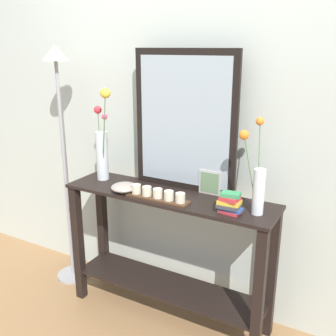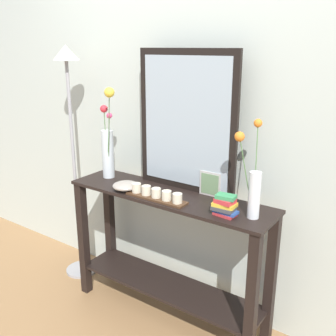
{
  "view_description": "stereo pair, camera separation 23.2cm",
  "coord_description": "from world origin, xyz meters",
  "px_view_note": "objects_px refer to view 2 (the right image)",
  "views": [
    {
      "loc": [
        1.08,
        -1.94,
        1.71
      ],
      "look_at": [
        0.0,
        0.0,
        1.02
      ],
      "focal_mm": 41.98,
      "sensor_mm": 36.0,
      "label": 1
    },
    {
      "loc": [
        1.27,
        -1.81,
        1.71
      ],
      "look_at": [
        0.0,
        0.0,
        1.02
      ],
      "focal_mm": 41.98,
      "sensor_mm": 36.0,
      "label": 2
    }
  ],
  "objects_px": {
    "decorative_bowl": "(126,186)",
    "floor_lamp": "(71,127)",
    "console_table": "(168,245)",
    "mirror_leaning": "(186,122)",
    "tall_vase_left": "(108,145)",
    "book_stack": "(225,206)",
    "candle_tray": "(156,195)",
    "picture_frame_small": "(210,184)",
    "vase_right": "(253,183)"
  },
  "relations": [
    {
      "from": "candle_tray",
      "to": "book_stack",
      "type": "xyz_separation_m",
      "value": [
        0.43,
        0.03,
        0.03
      ]
    },
    {
      "from": "vase_right",
      "to": "picture_frame_small",
      "type": "xyz_separation_m",
      "value": [
        -0.32,
        0.14,
        -0.11
      ]
    },
    {
      "from": "picture_frame_small",
      "to": "floor_lamp",
      "type": "height_order",
      "value": "floor_lamp"
    },
    {
      "from": "console_table",
      "to": "floor_lamp",
      "type": "relative_size",
      "value": 0.78
    },
    {
      "from": "candle_tray",
      "to": "decorative_bowl",
      "type": "distance_m",
      "value": 0.24
    },
    {
      "from": "tall_vase_left",
      "to": "floor_lamp",
      "type": "height_order",
      "value": "floor_lamp"
    },
    {
      "from": "vase_right",
      "to": "picture_frame_small",
      "type": "distance_m",
      "value": 0.37
    },
    {
      "from": "console_table",
      "to": "book_stack",
      "type": "xyz_separation_m",
      "value": [
        0.42,
        -0.08,
        0.4
      ]
    },
    {
      "from": "vase_right",
      "to": "floor_lamp",
      "type": "distance_m",
      "value": 1.41
    },
    {
      "from": "mirror_leaning",
      "to": "floor_lamp",
      "type": "xyz_separation_m",
      "value": [
        -0.89,
        -0.11,
        -0.11
      ]
    },
    {
      "from": "tall_vase_left",
      "to": "candle_tray",
      "type": "distance_m",
      "value": 0.55
    },
    {
      "from": "console_table",
      "to": "mirror_leaning",
      "type": "xyz_separation_m",
      "value": [
        0.04,
        0.14,
        0.77
      ]
    },
    {
      "from": "tall_vase_left",
      "to": "mirror_leaning",
      "type": "bearing_deg",
      "value": 11.72
    },
    {
      "from": "tall_vase_left",
      "to": "vase_right",
      "type": "bearing_deg",
      "value": -2.31
    },
    {
      "from": "tall_vase_left",
      "to": "book_stack",
      "type": "distance_m",
      "value": 0.95
    },
    {
      "from": "console_table",
      "to": "decorative_bowl",
      "type": "bearing_deg",
      "value": -159.25
    },
    {
      "from": "floor_lamp",
      "to": "vase_right",
      "type": "bearing_deg",
      "value": -1.87
    },
    {
      "from": "console_table",
      "to": "tall_vase_left",
      "type": "bearing_deg",
      "value": 176.92
    },
    {
      "from": "mirror_leaning",
      "to": "floor_lamp",
      "type": "bearing_deg",
      "value": -173.03
    },
    {
      "from": "console_table",
      "to": "book_stack",
      "type": "height_order",
      "value": "book_stack"
    },
    {
      "from": "tall_vase_left",
      "to": "picture_frame_small",
      "type": "relative_size",
      "value": 4.18
    },
    {
      "from": "decorative_bowl",
      "to": "floor_lamp",
      "type": "xyz_separation_m",
      "value": [
        -0.6,
        0.13,
        0.28
      ]
    },
    {
      "from": "picture_frame_small",
      "to": "candle_tray",
      "type": "bearing_deg",
      "value": -135.0
    },
    {
      "from": "decorative_bowl",
      "to": "candle_tray",
      "type": "bearing_deg",
      "value": -1.94
    },
    {
      "from": "book_stack",
      "to": "tall_vase_left",
      "type": "bearing_deg",
      "value": 173.49
    },
    {
      "from": "console_table",
      "to": "book_stack",
      "type": "bearing_deg",
      "value": -10.59
    },
    {
      "from": "mirror_leaning",
      "to": "book_stack",
      "type": "bearing_deg",
      "value": -29.58
    },
    {
      "from": "candle_tray",
      "to": "floor_lamp",
      "type": "distance_m",
      "value": 0.9
    },
    {
      "from": "tall_vase_left",
      "to": "book_stack",
      "type": "xyz_separation_m",
      "value": [
        0.93,
        -0.11,
        -0.17
      ]
    },
    {
      "from": "mirror_leaning",
      "to": "tall_vase_left",
      "type": "distance_m",
      "value": 0.59
    },
    {
      "from": "mirror_leaning",
      "to": "tall_vase_left",
      "type": "relative_size",
      "value": 1.37
    },
    {
      "from": "candle_tray",
      "to": "console_table",
      "type": "bearing_deg",
      "value": 83.97
    },
    {
      "from": "vase_right",
      "to": "decorative_bowl",
      "type": "xyz_separation_m",
      "value": [
        -0.79,
        -0.08,
        -0.15
      ]
    },
    {
      "from": "console_table",
      "to": "vase_right",
      "type": "relative_size",
      "value": 2.66
    },
    {
      "from": "decorative_bowl",
      "to": "book_stack",
      "type": "distance_m",
      "value": 0.67
    },
    {
      "from": "decorative_bowl",
      "to": "picture_frame_small",
      "type": "bearing_deg",
      "value": 25.12
    },
    {
      "from": "picture_frame_small",
      "to": "decorative_bowl",
      "type": "xyz_separation_m",
      "value": [
        -0.47,
        -0.22,
        -0.04
      ]
    },
    {
      "from": "mirror_leaning",
      "to": "picture_frame_small",
      "type": "relative_size",
      "value": 5.72
    },
    {
      "from": "console_table",
      "to": "picture_frame_small",
      "type": "bearing_deg",
      "value": 29.83
    },
    {
      "from": "decorative_bowl",
      "to": "tall_vase_left",
      "type": "bearing_deg",
      "value": 154.09
    },
    {
      "from": "vase_right",
      "to": "floor_lamp",
      "type": "height_order",
      "value": "floor_lamp"
    },
    {
      "from": "vase_right",
      "to": "book_stack",
      "type": "relative_size",
      "value": 3.74
    },
    {
      "from": "vase_right",
      "to": "decorative_bowl",
      "type": "relative_size",
      "value": 3.09
    },
    {
      "from": "picture_frame_small",
      "to": "decorative_bowl",
      "type": "height_order",
      "value": "picture_frame_small"
    },
    {
      "from": "vase_right",
      "to": "candle_tray",
      "type": "xyz_separation_m",
      "value": [
        -0.55,
        -0.09,
        -0.16
      ]
    },
    {
      "from": "candle_tray",
      "to": "tall_vase_left",
      "type": "bearing_deg",
      "value": 165.16
    },
    {
      "from": "mirror_leaning",
      "to": "book_stack",
      "type": "xyz_separation_m",
      "value": [
        0.38,
        -0.22,
        -0.37
      ]
    },
    {
      "from": "console_table",
      "to": "vase_right",
      "type": "height_order",
      "value": "vase_right"
    },
    {
      "from": "book_stack",
      "to": "vase_right",
      "type": "bearing_deg",
      "value": 27.72
    },
    {
      "from": "mirror_leaning",
      "to": "picture_frame_small",
      "type": "height_order",
      "value": "mirror_leaning"
    }
  ]
}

